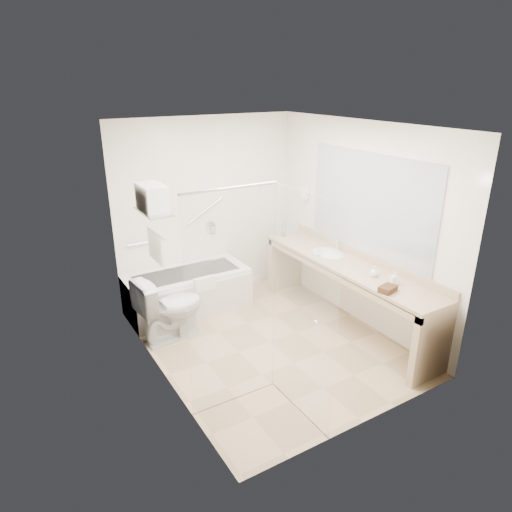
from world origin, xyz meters
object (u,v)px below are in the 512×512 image
toilet (170,308)px  amenity_basket (388,289)px  vanity_counter (346,279)px  bathtub (188,292)px  water_bottle_left (291,232)px

toilet → amenity_basket: amenity_basket is taller
vanity_counter → amenity_basket: size_ratio=14.03×
toilet → amenity_basket: size_ratio=4.18×
amenity_basket → toilet: bearing=137.2°
bathtub → water_bottle_left: water_bottle_left is taller
vanity_counter → water_bottle_left: size_ratio=15.22×
vanity_counter → toilet: 2.16m
water_bottle_left → toilet: bearing=-171.5°
vanity_counter → toilet: bearing=156.7°
bathtub → vanity_counter: bearing=-42.4°
bathtub → amenity_basket: 2.65m
vanity_counter → toilet: (-1.97, 0.85, -0.25)m
amenity_basket → water_bottle_left: 1.96m
water_bottle_left → bathtub: bearing=170.4°
vanity_counter → bathtub: bearing=137.6°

